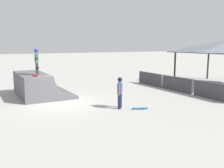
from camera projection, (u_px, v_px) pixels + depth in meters
name	position (u px, v px, depth m)	size (l,w,h in m)	color
ground_plane	(64.00, 103.00, 14.65)	(160.00, 160.00, 0.00)	#A3A09B
quarter_pipe_ramp	(36.00, 86.00, 16.58)	(4.47, 3.24, 1.54)	#565459
skater_on_deck	(37.00, 60.00, 15.43)	(0.70, 0.34, 1.62)	#2D2D33
skateboard_on_deck	(35.00, 75.00, 15.01)	(0.80, 0.30, 0.09)	silver
bystander_walking	(120.00, 90.00, 13.36)	(0.58, 0.50, 1.70)	#1E2347
skateboard_on_ground	(140.00, 108.00, 13.30)	(0.52, 0.84, 0.09)	silver
barrier_fence	(177.00, 84.00, 18.36)	(9.41, 0.12, 1.05)	#3D3D42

